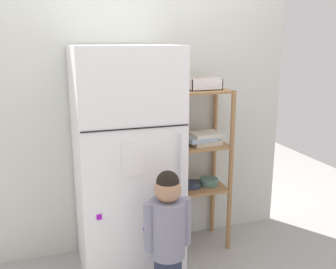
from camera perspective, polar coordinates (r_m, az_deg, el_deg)
name	(u,v)px	position (r m, az deg, el deg)	size (l,w,h in m)	color
ground_plane	(145,265)	(3.06, -3.41, -18.98)	(6.00, 6.00, 0.00)	#999993
kitchen_wall_back	(131,118)	(3.00, -5.60, 2.44)	(2.66, 0.03, 2.13)	silver
refrigerator	(126,164)	(2.70, -6.30, -4.41)	(0.68, 0.70, 1.63)	white
child_standing	(168,228)	(2.37, -0.06, -13.83)	(0.30, 0.22, 0.92)	#2D364F
pantry_shelf_unit	(202,155)	(3.04, 5.07, -3.14)	(0.41, 0.35, 1.30)	#9E7247
fruit_bin	(204,85)	(2.94, 5.42, 7.44)	(0.25, 0.16, 0.09)	white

